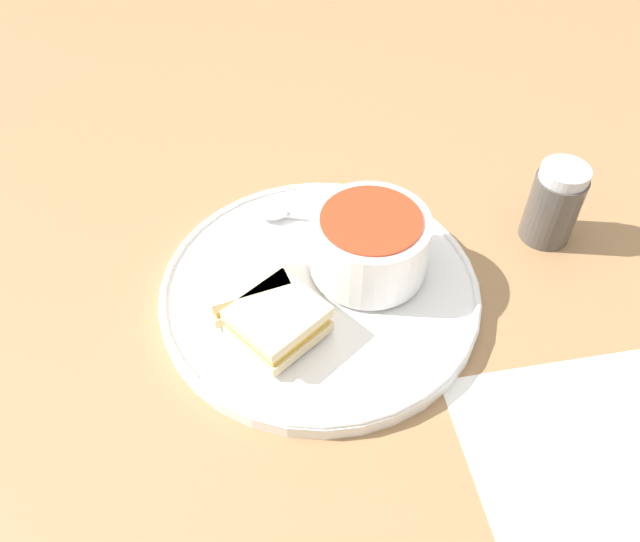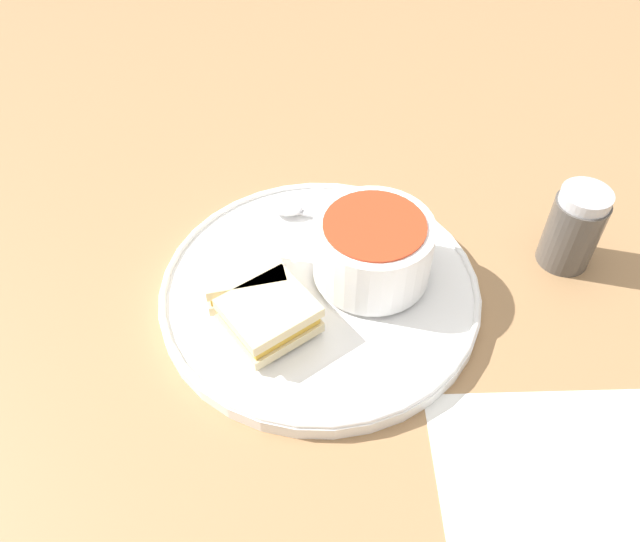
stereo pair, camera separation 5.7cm
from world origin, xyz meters
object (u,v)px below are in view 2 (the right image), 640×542
Objects in this scene: spoon at (294,209)px; sandwich_half_far at (269,315)px; sandwich_half_near at (243,272)px; soup_bowl at (373,249)px; salt_shaker at (574,228)px.

sandwich_half_far is (-0.08, -0.13, 0.01)m from spoon.
sandwich_half_near is at bearing 91.35° from sandwich_half_far.
soup_bowl is 1.20× the size of spoon.
salt_shaker is (0.22, -0.17, 0.02)m from spoon.
salt_shaker reaches higher than sandwich_half_far.
spoon is 1.08× the size of sandwich_half_near.
sandwich_half_far is at bearing 172.61° from salt_shaker.
sandwich_half_far reaches higher than spoon.
spoon is 0.11m from sandwich_half_near.
sandwich_half_far is (0.00, -0.06, 0.00)m from sandwich_half_near.
sandwich_half_far is (-0.11, -0.02, -0.02)m from soup_bowl.
sandwich_half_far is at bearing -171.21° from soup_bowl.
soup_bowl reaches higher than spoon.
soup_bowl is 0.11m from sandwich_half_far.
soup_bowl is at bearing 146.38° from spoon.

